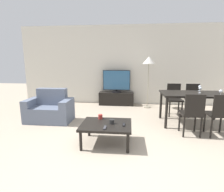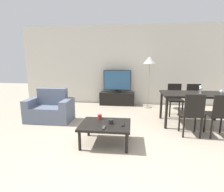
{
  "view_description": "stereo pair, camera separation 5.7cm",
  "coord_description": "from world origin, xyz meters",
  "px_view_note": "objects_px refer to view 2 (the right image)",
  "views": [
    {
      "loc": [
        0.28,
        -2.24,
        1.49
      ],
      "look_at": [
        -0.15,
        1.95,
        0.65
      ],
      "focal_mm": 28.0,
      "sensor_mm": 36.0,
      "label": 1
    },
    {
      "loc": [
        0.33,
        -2.24,
        1.49
      ],
      "look_at": [
        -0.15,
        1.95,
        0.65
      ],
      "focal_mm": 28.0,
      "sensor_mm": 36.0,
      "label": 2
    }
  ],
  "objects_px": {
    "armchair": "(50,109)",
    "wine_glass_center": "(221,92)",
    "tv_stand": "(117,99)",
    "dining_chair_far": "(194,98)",
    "floor_lamp": "(150,63)",
    "tv": "(117,81)",
    "dining_chair_far_left": "(175,98)",
    "dining_table": "(194,97)",
    "remote_primary": "(123,125)",
    "wine_glass_right": "(200,87)",
    "wine_glass_left": "(201,89)",
    "coffee_table": "(105,126)",
    "dining_chair_near": "(192,112)",
    "cup_colored_far": "(111,122)",
    "cup_white_near": "(100,117)",
    "dining_chair_near_right": "(220,113)",
    "remote_secondary": "(104,128)"
  },
  "relations": [
    {
      "from": "coffee_table",
      "to": "wine_glass_left",
      "type": "xyz_separation_m",
      "value": [
        2.05,
        1.26,
        0.52
      ]
    },
    {
      "from": "dining_chair_near",
      "to": "dining_chair_far_left",
      "type": "distance_m",
      "value": 1.44
    },
    {
      "from": "dining_chair_far",
      "to": "cup_colored_far",
      "type": "relative_size",
      "value": 9.68
    },
    {
      "from": "armchair",
      "to": "cup_colored_far",
      "type": "bearing_deg",
      "value": -32.95
    },
    {
      "from": "dining_chair_near_right",
      "to": "wine_glass_left",
      "type": "height_order",
      "value": "wine_glass_left"
    },
    {
      "from": "tv",
      "to": "floor_lamp",
      "type": "relative_size",
      "value": 0.57
    },
    {
      "from": "dining_chair_far",
      "to": "dining_table",
      "type": "bearing_deg",
      "value": -109.68
    },
    {
      "from": "dining_chair_far",
      "to": "floor_lamp",
      "type": "relative_size",
      "value": 0.53
    },
    {
      "from": "dining_table",
      "to": "dining_chair_far_left",
      "type": "distance_m",
      "value": 0.79
    },
    {
      "from": "tv",
      "to": "cup_colored_far",
      "type": "height_order",
      "value": "tv"
    },
    {
      "from": "tv",
      "to": "dining_chair_far_left",
      "type": "distance_m",
      "value": 1.99
    },
    {
      "from": "tv_stand",
      "to": "armchair",
      "type": "bearing_deg",
      "value": -129.92
    },
    {
      "from": "dining_table",
      "to": "remote_primary",
      "type": "xyz_separation_m",
      "value": [
        -1.59,
        -1.27,
        -0.28
      ]
    },
    {
      "from": "armchair",
      "to": "wine_glass_center",
      "type": "relative_size",
      "value": 7.61
    },
    {
      "from": "remote_primary",
      "to": "wine_glass_left",
      "type": "bearing_deg",
      "value": 36.77
    },
    {
      "from": "wine_glass_left",
      "to": "floor_lamp",
      "type": "bearing_deg",
      "value": 126.3
    },
    {
      "from": "dining_chair_near",
      "to": "wine_glass_right",
      "type": "relative_size",
      "value": 5.99
    },
    {
      "from": "wine_glass_right",
      "to": "dining_chair_near",
      "type": "bearing_deg",
      "value": -115.62
    },
    {
      "from": "tv_stand",
      "to": "remote_primary",
      "type": "height_order",
      "value": "tv_stand"
    },
    {
      "from": "dining_chair_far",
      "to": "floor_lamp",
      "type": "xyz_separation_m",
      "value": [
        -1.18,
        0.74,
        0.95
      ]
    },
    {
      "from": "dining_chair_near",
      "to": "wine_glass_center",
      "type": "bearing_deg",
      "value": 29.41
    },
    {
      "from": "dining_chair_near",
      "to": "wine_glass_center",
      "type": "height_order",
      "value": "wine_glass_center"
    },
    {
      "from": "tv_stand",
      "to": "dining_chair_near",
      "type": "height_order",
      "value": "dining_chair_near"
    },
    {
      "from": "armchair",
      "to": "dining_chair_far_left",
      "type": "distance_m",
      "value": 3.36
    },
    {
      "from": "cup_white_near",
      "to": "wine_glass_right",
      "type": "bearing_deg",
      "value": 29.48
    },
    {
      "from": "dining_chair_far",
      "to": "wine_glass_center",
      "type": "height_order",
      "value": "wine_glass_center"
    },
    {
      "from": "armchair",
      "to": "dining_table",
      "type": "distance_m",
      "value": 3.52
    },
    {
      "from": "dining_chair_near",
      "to": "cup_white_near",
      "type": "distance_m",
      "value": 1.83
    },
    {
      "from": "cup_white_near",
      "to": "wine_glass_center",
      "type": "distance_m",
      "value": 2.6
    },
    {
      "from": "wine_glass_right",
      "to": "coffee_table",
      "type": "bearing_deg",
      "value": -144.08
    },
    {
      "from": "floor_lamp",
      "to": "wine_glass_left",
      "type": "xyz_separation_m",
      "value": [
        1.06,
        -1.44,
        -0.59
      ]
    },
    {
      "from": "coffee_table",
      "to": "dining_chair_far_left",
      "type": "xyz_separation_m",
      "value": [
        1.65,
        1.96,
        0.16
      ]
    },
    {
      "from": "dining_chair_far",
      "to": "floor_lamp",
      "type": "height_order",
      "value": "floor_lamp"
    },
    {
      "from": "remote_primary",
      "to": "wine_glass_right",
      "type": "distance_m",
      "value": 2.48
    },
    {
      "from": "dining_chair_near",
      "to": "floor_lamp",
      "type": "height_order",
      "value": "floor_lamp"
    },
    {
      "from": "remote_secondary",
      "to": "tv",
      "type": "bearing_deg",
      "value": 90.84
    },
    {
      "from": "dining_chair_near",
      "to": "wine_glass_right",
      "type": "bearing_deg",
      "value": 64.38
    },
    {
      "from": "remote_primary",
      "to": "cup_colored_far",
      "type": "xyz_separation_m",
      "value": [
        -0.22,
        0.05,
        0.03
      ]
    },
    {
      "from": "dining_chair_near_right",
      "to": "dining_chair_far_left",
      "type": "distance_m",
      "value": 1.53
    },
    {
      "from": "cup_white_near",
      "to": "dining_chair_far_left",
      "type": "bearing_deg",
      "value": 43.25
    },
    {
      "from": "cup_white_near",
      "to": "wine_glass_left",
      "type": "distance_m",
      "value": 2.46
    },
    {
      "from": "wine_glass_left",
      "to": "wine_glass_right",
      "type": "relative_size",
      "value": 1.0
    },
    {
      "from": "coffee_table",
      "to": "wine_glass_left",
      "type": "distance_m",
      "value": 2.46
    },
    {
      "from": "cup_colored_far",
      "to": "wine_glass_right",
      "type": "bearing_deg",
      "value": 36.92
    },
    {
      "from": "dining_chair_far_left",
      "to": "wine_glass_left",
      "type": "xyz_separation_m",
      "value": [
        0.4,
        -0.7,
        0.36
      ]
    },
    {
      "from": "dining_chair_near",
      "to": "coffee_table",
      "type": "bearing_deg",
      "value": -162.8
    },
    {
      "from": "tv",
      "to": "coffee_table",
      "type": "distance_m",
      "value": 2.99
    },
    {
      "from": "dining_chair_far_left",
      "to": "cup_white_near",
      "type": "bearing_deg",
      "value": -136.75
    },
    {
      "from": "dining_chair_far",
      "to": "wine_glass_right",
      "type": "distance_m",
      "value": 0.53
    },
    {
      "from": "floor_lamp",
      "to": "wine_glass_center",
      "type": "distance_m",
      "value": 2.32
    }
  ]
}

